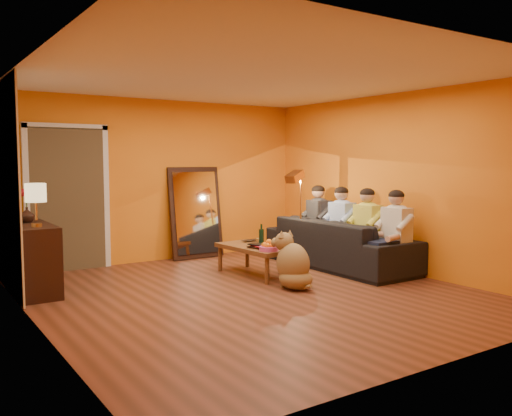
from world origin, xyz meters
TOP-DOWN VIEW (x-y plane):
  - room_shell at (0.00, 0.37)m, footprint 5.00×5.50m
  - white_accent at (-2.48, 1.75)m, footprint 0.02×1.90m
  - doorway_recess at (-1.50, 2.83)m, footprint 1.06×0.30m
  - door_jamb_left at (-2.07, 2.71)m, footprint 0.08×0.06m
  - door_jamb_right at (-0.93, 2.71)m, footprint 0.08×0.06m
  - door_header at (-1.50, 2.71)m, footprint 1.22×0.06m
  - mirror_frame at (0.55, 2.63)m, footprint 0.92×0.27m
  - mirror_glass at (0.55, 2.59)m, footprint 0.78×0.21m
  - sideboard at (-2.24, 1.55)m, footprint 0.44×1.18m
  - table_lamp at (-2.24, 1.25)m, footprint 0.24×0.24m
  - sofa at (2.00, 0.68)m, footprint 2.52×0.99m
  - coffee_table at (0.62, 0.90)m, footprint 0.71×1.26m
  - floor_lamp at (1.62, 1.15)m, footprint 0.36×0.32m
  - dog at (0.57, -0.02)m, footprint 0.62×0.74m
  - person_far_left at (2.13, -0.32)m, footprint 0.70×0.44m
  - person_mid_left at (2.13, 0.23)m, footprint 0.70×0.44m
  - person_mid_right at (2.13, 0.78)m, footprint 0.70×0.44m
  - person_far_right at (2.13, 1.33)m, footprint 0.70×0.44m
  - fruit_bowl at (0.52, 0.45)m, footprint 0.26×0.26m
  - wine_bottle at (0.67, 0.85)m, footprint 0.07×0.07m
  - tumbler at (0.74, 1.02)m, footprint 0.10×0.10m
  - laptop at (0.80, 1.25)m, footprint 0.33×0.22m
  - book_lower at (0.44, 0.70)m, footprint 0.25×0.29m
  - book_mid at (0.45, 0.71)m, footprint 0.21×0.27m
  - book_upper at (0.44, 0.69)m, footprint 0.24×0.27m
  - vase at (-2.24, 1.80)m, footprint 0.18×0.18m
  - flowers at (-2.24, 1.80)m, footprint 0.17×0.17m

SIDE VIEW (x-z plane):
  - coffee_table at x=0.62m, z-range 0.00..0.42m
  - sofa at x=2.00m, z-range 0.00..0.74m
  - dog at x=0.57m, z-range 0.00..0.74m
  - sideboard at x=-2.24m, z-range 0.00..0.85m
  - book_lower at x=0.44m, z-range 0.42..0.44m
  - laptop at x=0.80m, z-range 0.42..0.45m
  - book_mid at x=0.45m, z-range 0.44..0.46m
  - tumbler at x=0.74m, z-range 0.42..0.51m
  - book_upper at x=0.44m, z-range 0.46..0.48m
  - fruit_bowl at x=0.52m, z-range 0.42..0.58m
  - wine_bottle at x=0.67m, z-range 0.42..0.73m
  - person_far_left at x=2.13m, z-range 0.00..1.22m
  - person_mid_left at x=2.13m, z-range 0.00..1.22m
  - person_mid_right at x=2.13m, z-range 0.00..1.22m
  - person_far_right at x=2.13m, z-range 0.00..1.22m
  - floor_lamp at x=1.62m, z-range 0.00..1.44m
  - mirror_frame at x=0.55m, z-range 0.00..1.52m
  - mirror_glass at x=0.55m, z-range 0.09..1.43m
  - vase at x=-2.24m, z-range 0.85..1.04m
  - doorway_recess at x=-1.50m, z-range 0.00..2.10m
  - door_jamb_left at x=-2.07m, z-range -0.05..2.15m
  - door_jamb_right at x=-0.93m, z-range -0.05..2.15m
  - table_lamp at x=-2.24m, z-range 0.85..1.36m
  - flowers at x=-2.24m, z-range 0.97..1.42m
  - room_shell at x=0.00m, z-range 0.00..2.60m
  - white_accent at x=-2.48m, z-range 0.01..2.59m
  - door_header at x=-1.50m, z-range 2.08..2.16m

